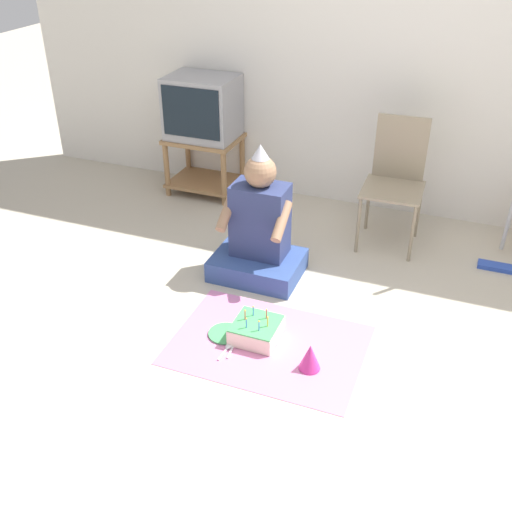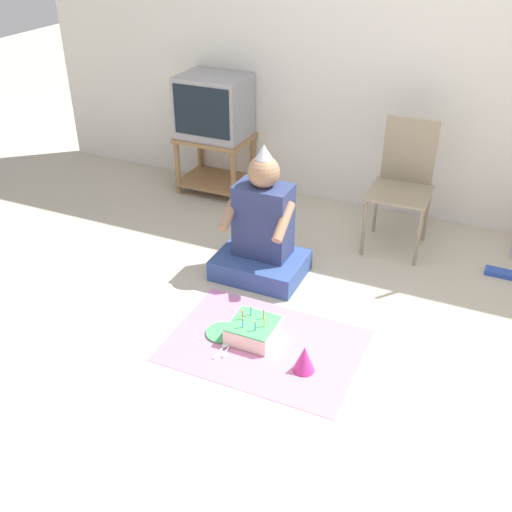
{
  "view_description": "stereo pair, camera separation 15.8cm",
  "coord_description": "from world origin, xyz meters",
  "px_view_note": "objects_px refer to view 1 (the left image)",
  "views": [
    {
      "loc": [
        0.5,
        -2.43,
        2.14
      ],
      "look_at": [
        -0.58,
        0.34,
        0.35
      ],
      "focal_mm": 42.0,
      "sensor_mm": 36.0,
      "label": 1
    },
    {
      "loc": [
        0.64,
        -2.37,
        2.14
      ],
      "look_at": [
        -0.58,
        0.34,
        0.35
      ],
      "focal_mm": 42.0,
      "sensor_mm": 36.0,
      "label": 2
    }
  ],
  "objects_px": {
    "person_seated": "(259,234)",
    "folding_chair": "(396,175)",
    "paper_plate": "(225,333)",
    "party_hat_blue": "(310,357)",
    "birthday_cake": "(256,330)",
    "tv": "(202,107)"
  },
  "relations": [
    {
      "from": "person_seated",
      "to": "paper_plate",
      "type": "height_order",
      "value": "person_seated"
    },
    {
      "from": "paper_plate",
      "to": "tv",
      "type": "bearing_deg",
      "value": 118.43
    },
    {
      "from": "party_hat_blue",
      "to": "birthday_cake",
      "type": "bearing_deg",
      "value": 159.08
    },
    {
      "from": "folding_chair",
      "to": "paper_plate",
      "type": "relative_size",
      "value": 4.57
    },
    {
      "from": "party_hat_blue",
      "to": "paper_plate",
      "type": "bearing_deg",
      "value": 169.5
    },
    {
      "from": "tv",
      "to": "person_seated",
      "type": "height_order",
      "value": "tv"
    },
    {
      "from": "tv",
      "to": "paper_plate",
      "type": "bearing_deg",
      "value": -61.57
    },
    {
      "from": "party_hat_blue",
      "to": "person_seated",
      "type": "bearing_deg",
      "value": 126.8
    },
    {
      "from": "tv",
      "to": "folding_chair",
      "type": "height_order",
      "value": "tv"
    },
    {
      "from": "folding_chair",
      "to": "paper_plate",
      "type": "bearing_deg",
      "value": -114.04
    },
    {
      "from": "tv",
      "to": "paper_plate",
      "type": "relative_size",
      "value": 2.77
    },
    {
      "from": "paper_plate",
      "to": "birthday_cake",
      "type": "bearing_deg",
      "value": 12.0
    },
    {
      "from": "paper_plate",
      "to": "person_seated",
      "type": "bearing_deg",
      "value": 94.97
    },
    {
      "from": "tv",
      "to": "folding_chair",
      "type": "relative_size",
      "value": 0.61
    },
    {
      "from": "person_seated",
      "to": "folding_chair",
      "type": "bearing_deg",
      "value": 47.4
    },
    {
      "from": "person_seated",
      "to": "tv",
      "type": "bearing_deg",
      "value": 130.07
    },
    {
      "from": "person_seated",
      "to": "party_hat_blue",
      "type": "distance_m",
      "value": 1.0
    },
    {
      "from": "person_seated",
      "to": "paper_plate",
      "type": "xyz_separation_m",
      "value": [
        0.06,
        -0.69,
        -0.28
      ]
    },
    {
      "from": "person_seated",
      "to": "paper_plate",
      "type": "distance_m",
      "value": 0.75
    },
    {
      "from": "folding_chair",
      "to": "paper_plate",
      "type": "xyz_separation_m",
      "value": [
        -0.65,
        -1.46,
        -0.49
      ]
    },
    {
      "from": "tv",
      "to": "birthday_cake",
      "type": "xyz_separation_m",
      "value": [
        1.11,
        -1.69,
        -0.66
      ]
    },
    {
      "from": "person_seated",
      "to": "birthday_cake",
      "type": "xyz_separation_m",
      "value": [
        0.23,
        -0.65,
        -0.23
      ]
    }
  ]
}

